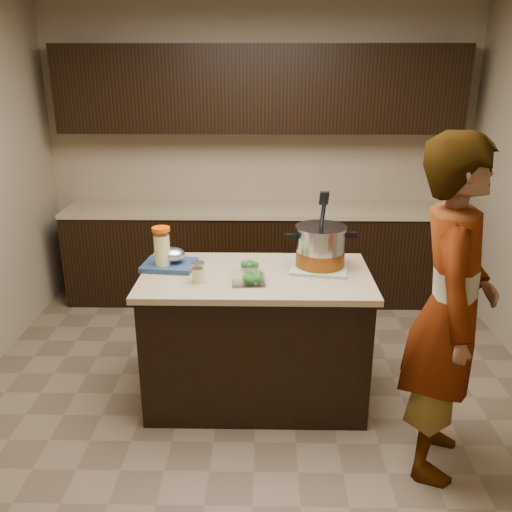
{
  "coord_description": "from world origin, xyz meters",
  "views": [
    {
      "loc": [
        0.06,
        -3.2,
        2.15
      ],
      "look_at": [
        0.0,
        0.0,
        1.02
      ],
      "focal_mm": 38.0,
      "sensor_mm": 36.0,
      "label": 1
    }
  ],
  "objects": [
    {
      "name": "broccoli_tub_rect",
      "position": [
        -0.04,
        -0.16,
        0.93
      ],
      "size": [
        0.21,
        0.16,
        0.07
      ],
      "rotation": [
        0.0,
        0.0,
        0.09
      ],
      "color": "silver",
      "rests_on": "island"
    },
    {
      "name": "broccoli_tub_left",
      "position": [
        -0.04,
        0.07,
        0.93
      ],
      "size": [
        0.16,
        0.16,
        0.06
      ],
      "rotation": [
        0.0,
        0.0,
        -0.39
      ],
      "color": "silver",
      "rests_on": "island"
    },
    {
      "name": "island",
      "position": [
        0.0,
        0.0,
        0.45
      ],
      "size": [
        1.46,
        0.81,
        0.9
      ],
      "color": "black",
      "rests_on": "ground"
    },
    {
      "name": "broccoli_tub_right",
      "position": [
        -0.01,
        -0.14,
        0.93
      ],
      "size": [
        0.16,
        0.16,
        0.06
      ],
      "rotation": [
        0.0,
        0.0,
        0.37
      ],
      "color": "silver",
      "rests_on": "island"
    },
    {
      "name": "room_shell",
      "position": [
        0.0,
        0.0,
        1.71
      ],
      "size": [
        4.04,
        4.04,
        2.72
      ],
      "color": "tan",
      "rests_on": "ground"
    },
    {
      "name": "mason_jar",
      "position": [
        -0.35,
        -0.15,
        0.96
      ],
      "size": [
        0.11,
        0.11,
        0.14
      ],
      "rotation": [
        0.0,
        0.0,
        0.37
      ],
      "color": "#E7D98D",
      "rests_on": "island"
    },
    {
      "name": "ground_plane",
      "position": [
        0.0,
        0.0,
        0.0
      ],
      "size": [
        4.0,
        4.0,
        0.0
      ],
      "primitive_type": "plane",
      "color": "brown",
      "rests_on": "ground"
    },
    {
      "name": "person",
      "position": [
        1.03,
        -0.61,
        0.93
      ],
      "size": [
        0.63,
        0.78,
        1.87
      ],
      "primitive_type": "imported",
      "rotation": [
        0.0,
        0.0,
        1.27
      ],
      "color": "gray",
      "rests_on": "ground"
    },
    {
      "name": "lemonade_pitcher",
      "position": [
        -0.6,
        0.07,
        1.03
      ],
      "size": [
        0.13,
        0.13,
        0.28
      ],
      "rotation": [
        0.0,
        0.0,
        0.15
      ],
      "color": "#E7D98D",
      "rests_on": "island"
    },
    {
      "name": "back_cabinets",
      "position": [
        0.0,
        1.74,
        0.94
      ],
      "size": [
        3.6,
        0.63,
        2.33
      ],
      "color": "black",
      "rests_on": "ground"
    },
    {
      "name": "dish_towel",
      "position": [
        0.41,
        0.11,
        0.91
      ],
      "size": [
        0.42,
        0.42,
        0.02
      ],
      "primitive_type": "cube",
      "rotation": [
        0.0,
        0.0,
        -0.17
      ],
      "color": "#5B7D54",
      "rests_on": "island"
    },
    {
      "name": "blue_tray",
      "position": [
        -0.56,
        0.1,
        0.94
      ],
      "size": [
        0.36,
        0.3,
        0.13
      ],
      "rotation": [
        0.0,
        0.0,
        -0.11
      ],
      "color": "navy",
      "rests_on": "island"
    },
    {
      "name": "stock_pot",
      "position": [
        0.41,
        0.11,
        1.03
      ],
      "size": [
        0.47,
        0.37,
        0.48
      ],
      "rotation": [
        0.0,
        0.0,
        0.11
      ],
      "color": "#B7B7BC",
      "rests_on": "dish_towel"
    }
  ]
}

